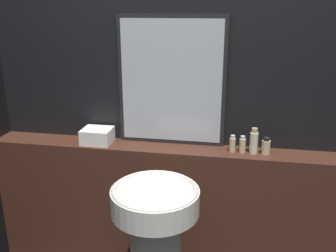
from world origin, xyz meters
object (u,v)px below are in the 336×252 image
(mirror, at_px, (171,82))
(lotion_bottle, at_px, (254,142))
(pedestal_sink, at_px, (156,242))
(towel_stack, at_px, (97,136))
(body_wash_bottle, at_px, (266,146))
(shampoo_bottle, at_px, (232,144))
(conditioner_bottle, at_px, (242,145))

(mirror, xyz_separation_m, lotion_bottle, (0.54, -0.09, -0.35))
(pedestal_sink, height_order, towel_stack, towel_stack)
(body_wash_bottle, bearing_deg, shampoo_bottle, 180.00)
(towel_stack, height_order, shampoo_bottle, shampoo_bottle)
(mirror, distance_m, shampoo_bottle, 0.56)
(conditioner_bottle, bearing_deg, mirror, 169.20)
(conditioner_bottle, xyz_separation_m, lotion_bottle, (0.07, 0.00, 0.03))
(conditioner_bottle, bearing_deg, body_wash_bottle, 0.00)
(conditioner_bottle, relative_size, body_wash_bottle, 1.02)
(towel_stack, relative_size, lotion_bottle, 1.19)
(shampoo_bottle, bearing_deg, pedestal_sink, -128.44)
(conditioner_bottle, height_order, body_wash_bottle, conditioner_bottle)
(lotion_bottle, distance_m, body_wash_bottle, 0.08)
(mirror, height_order, lotion_bottle, mirror)
(mirror, xyz_separation_m, shampoo_bottle, (0.41, -0.09, -0.37))
(pedestal_sink, xyz_separation_m, towel_stack, (-0.51, 0.50, 0.43))
(pedestal_sink, bearing_deg, shampoo_bottle, 51.56)
(pedestal_sink, xyz_separation_m, mirror, (-0.01, 0.59, 0.80))
(shampoo_bottle, height_order, lotion_bottle, lotion_bottle)
(mirror, relative_size, body_wash_bottle, 7.76)
(mirror, bearing_deg, shampoo_bottle, -12.40)
(lotion_bottle, relative_size, body_wash_bottle, 1.53)
(towel_stack, xyz_separation_m, conditioner_bottle, (0.97, -0.00, 0.00))
(shampoo_bottle, bearing_deg, body_wash_bottle, 0.00)
(shampoo_bottle, relative_size, body_wash_bottle, 1.02)
(shampoo_bottle, bearing_deg, lotion_bottle, 0.00)
(pedestal_sink, relative_size, mirror, 1.03)
(towel_stack, bearing_deg, body_wash_bottle, -0.00)
(towel_stack, bearing_deg, conditioner_bottle, -0.00)
(shampoo_bottle, bearing_deg, conditioner_bottle, -0.00)
(conditioner_bottle, bearing_deg, towel_stack, 180.00)
(mirror, bearing_deg, pedestal_sink, -88.60)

